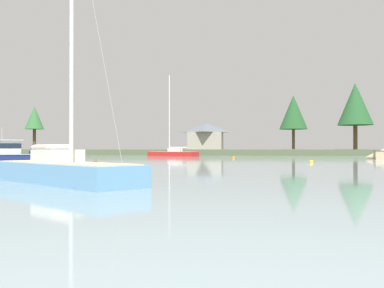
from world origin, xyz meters
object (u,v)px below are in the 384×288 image
Objects in this scene: sailboat_skyblue at (62,177)px; mooring_buoy_yellow at (311,162)px; mooring_buoy_orange at (233,158)px; cruiser_orange at (2,154)px; sailboat_red at (173,154)px; mooring_buoy_red at (96,163)px; cruiser_navy at (11,158)px.

sailboat_skyblue is 28.74× the size of mooring_buoy_yellow.
mooring_buoy_orange and mooring_buoy_yellow have the same top height.
mooring_buoy_orange is (38.96, -6.91, -0.36)m from cruiser_orange.
cruiser_orange is 39.57m from mooring_buoy_orange.
mooring_buoy_red is at bearing -90.06° from sailboat_red.
mooring_buoy_orange is (20.22, 22.54, -0.47)m from cruiser_navy.
sailboat_skyblue reaches higher than mooring_buoy_red.
mooring_buoy_yellow is at bearing 18.25° from mooring_buoy_red.
cruiser_orange is 0.79× the size of cruiser_navy.
cruiser_navy reaches higher than mooring_buoy_orange.
sailboat_red reaches higher than mooring_buoy_yellow.
sailboat_red is at bearing 89.94° from mooring_buoy_red.
sailboat_red reaches higher than mooring_buoy_red.
cruiser_navy is at bearing -102.84° from sailboat_red.
cruiser_navy is at bearing 174.53° from mooring_buoy_red.
sailboat_skyblue is 44.76m from mooring_buoy_orange.
sailboat_skyblue is at bearing -96.78° from mooring_buoy_orange.
sailboat_red is at bearing 77.16° from cruiser_navy.
mooring_buoy_red is at bearing -161.75° from mooring_buoy_yellow.
cruiser_navy is (-8.74, -38.35, 0.23)m from sailboat_red.
mooring_buoy_red reaches higher than mooring_buoy_orange.
mooring_buoy_orange is at bearing 116.72° from mooring_buoy_yellow.
sailboat_skyblue is (33.68, -51.35, -0.17)m from cruiser_orange.
cruiser_orange is at bearing 123.26° from sailboat_skyblue.
sailboat_skyblue is 21.99m from mooring_buoy_red.
sailboat_skyblue is 24.50× the size of mooring_buoy_red.
cruiser_navy is at bearing -168.65° from mooring_buoy_yellow.
sailboat_skyblue is 60.58m from sailboat_red.
sailboat_skyblue reaches higher than cruiser_orange.
cruiser_navy is at bearing 124.29° from sailboat_skyblue.
sailboat_red is at bearing 125.98° from mooring_buoy_orange.
mooring_buoy_yellow is at bearing -63.28° from mooring_buoy_orange.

